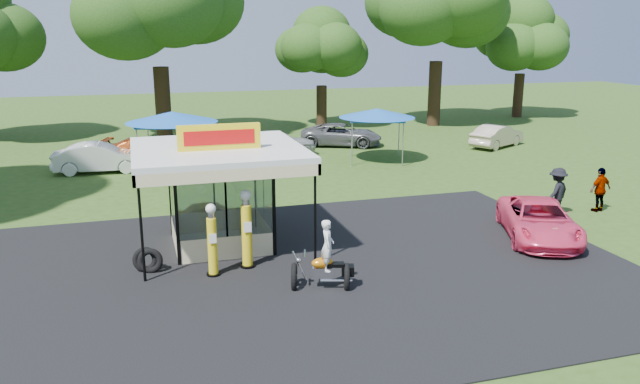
{
  "coord_description": "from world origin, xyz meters",
  "views": [
    {
      "loc": [
        -4.53,
        -14.99,
        7.02
      ],
      "look_at": [
        1.17,
        4.0,
        1.88
      ],
      "focal_mm": 35.0,
      "sensor_mm": 36.0,
      "label": 1
    }
  ],
  "objects_px": {
    "spectator_east_b": "(600,190)",
    "bg_car_a": "(100,158)",
    "pink_sedan": "(539,220)",
    "tent_west": "(172,118)",
    "tent_east": "(377,114)",
    "bg_car_c": "(275,143)",
    "spectator_east_a": "(557,192)",
    "a_frame_sign": "(555,239)",
    "motorcycle": "(325,261)",
    "bg_car_e": "(497,136)",
    "gas_pump_right": "(247,231)",
    "bg_car_b": "(149,151)",
    "bg_car_d": "(341,135)",
    "gas_station_kiosk": "(219,194)",
    "kiosk_car": "(213,214)",
    "gas_pump_left": "(212,242)"
  },
  "relations": [
    {
      "from": "motorcycle",
      "to": "bg_car_a",
      "type": "distance_m",
      "value": 18.68
    },
    {
      "from": "gas_station_kiosk",
      "to": "motorcycle",
      "type": "distance_m",
      "value": 5.09
    },
    {
      "from": "kiosk_car",
      "to": "tent_east",
      "type": "xyz_separation_m",
      "value": [
        10.21,
        9.45,
        2.16
      ]
    },
    {
      "from": "pink_sedan",
      "to": "spectator_east_a",
      "type": "xyz_separation_m",
      "value": [
        2.33,
        2.16,
        0.29
      ]
    },
    {
      "from": "bg_car_d",
      "to": "tent_east",
      "type": "xyz_separation_m",
      "value": [
        0.32,
        -5.05,
        1.94
      ]
    },
    {
      "from": "gas_pump_left",
      "to": "spectator_east_a",
      "type": "height_order",
      "value": "gas_pump_left"
    },
    {
      "from": "spectator_east_a",
      "to": "spectator_east_b",
      "type": "distance_m",
      "value": 2.07
    },
    {
      "from": "kiosk_car",
      "to": "bg_car_b",
      "type": "distance_m",
      "value": 12.43
    },
    {
      "from": "spectator_east_b",
      "to": "bg_car_a",
      "type": "relative_size",
      "value": 0.39
    },
    {
      "from": "kiosk_car",
      "to": "spectator_east_b",
      "type": "relative_size",
      "value": 1.57
    },
    {
      "from": "gas_pump_left",
      "to": "bg_car_e",
      "type": "xyz_separation_m",
      "value": [
        19.6,
        16.16,
        -0.37
      ]
    },
    {
      "from": "kiosk_car",
      "to": "tent_east",
      "type": "bearing_deg",
      "value": -47.23
    },
    {
      "from": "tent_west",
      "to": "tent_east",
      "type": "xyz_separation_m",
      "value": [
        10.94,
        0.12,
        -0.22
      ]
    },
    {
      "from": "spectator_east_a",
      "to": "bg_car_b",
      "type": "bearing_deg",
      "value": -70.51
    },
    {
      "from": "tent_east",
      "to": "motorcycle",
      "type": "bearing_deg",
      "value": -116.23
    },
    {
      "from": "bg_car_d",
      "to": "spectator_east_b",
      "type": "bearing_deg",
      "value": -138.69
    },
    {
      "from": "bg_car_a",
      "to": "spectator_east_a",
      "type": "bearing_deg",
      "value": -123.75
    },
    {
      "from": "bg_car_c",
      "to": "bg_car_d",
      "type": "height_order",
      "value": "bg_car_c"
    },
    {
      "from": "bg_car_c",
      "to": "tent_west",
      "type": "xyz_separation_m",
      "value": [
        -5.81,
        -2.77,
        2.04
      ]
    },
    {
      "from": "kiosk_car",
      "to": "gas_pump_left",
      "type": "bearing_deg",
      "value": 172.92
    },
    {
      "from": "pink_sedan",
      "to": "spectator_east_b",
      "type": "height_order",
      "value": "spectator_east_b"
    },
    {
      "from": "motorcycle",
      "to": "spectator_east_b",
      "type": "bearing_deg",
      "value": 34.86
    },
    {
      "from": "kiosk_car",
      "to": "spectator_east_a",
      "type": "xyz_separation_m",
      "value": [
        12.97,
        -2.48,
        0.48
      ]
    },
    {
      "from": "a_frame_sign",
      "to": "bg_car_a",
      "type": "bearing_deg",
      "value": 138.83
    },
    {
      "from": "bg_car_b",
      "to": "gas_station_kiosk",
      "type": "bearing_deg",
      "value": -156.85
    },
    {
      "from": "bg_car_d",
      "to": "bg_car_e",
      "type": "distance_m",
      "value": 9.65
    },
    {
      "from": "pink_sedan",
      "to": "tent_west",
      "type": "height_order",
      "value": "tent_west"
    },
    {
      "from": "bg_car_e",
      "to": "tent_west",
      "type": "distance_m",
      "value": 19.94
    },
    {
      "from": "tent_west",
      "to": "bg_car_b",
      "type": "bearing_deg",
      "value": 111.23
    },
    {
      "from": "spectator_east_b",
      "to": "bg_car_a",
      "type": "bearing_deg",
      "value": -43.58
    },
    {
      "from": "spectator_east_b",
      "to": "spectator_east_a",
      "type": "bearing_deg",
      "value": -7.81
    },
    {
      "from": "tent_east",
      "to": "bg_car_c",
      "type": "bearing_deg",
      "value": 152.72
    },
    {
      "from": "gas_pump_right",
      "to": "spectator_east_b",
      "type": "distance_m",
      "value": 14.7
    },
    {
      "from": "motorcycle",
      "to": "a_frame_sign",
      "type": "xyz_separation_m",
      "value": [
        8.08,
        0.7,
        -0.37
      ]
    },
    {
      "from": "a_frame_sign",
      "to": "bg_car_c",
      "type": "bearing_deg",
      "value": 113.94
    },
    {
      "from": "gas_pump_right",
      "to": "tent_east",
      "type": "xyz_separation_m",
      "value": [
        9.73,
        13.92,
        1.46
      ]
    },
    {
      "from": "motorcycle",
      "to": "tent_west",
      "type": "xyz_separation_m",
      "value": [
        -3.01,
        15.97,
        2.05
      ]
    },
    {
      "from": "motorcycle",
      "to": "spectator_east_a",
      "type": "distance_m",
      "value": 11.47
    },
    {
      "from": "bg_car_a",
      "to": "bg_car_c",
      "type": "xyz_separation_m",
      "value": [
        9.41,
        1.26,
        0.06
      ]
    },
    {
      "from": "bg_car_e",
      "to": "bg_car_d",
      "type": "bearing_deg",
      "value": 41.89
    },
    {
      "from": "gas_pump_right",
      "to": "motorcycle",
      "type": "bearing_deg",
      "value": -50.31
    },
    {
      "from": "spectator_east_a",
      "to": "spectator_east_b",
      "type": "height_order",
      "value": "spectator_east_a"
    },
    {
      "from": "motorcycle",
      "to": "gas_pump_right",
      "type": "bearing_deg",
      "value": 146.29
    },
    {
      "from": "bg_car_d",
      "to": "bg_car_e",
      "type": "bearing_deg",
      "value": -84.88
    },
    {
      "from": "kiosk_car",
      "to": "bg_car_d",
      "type": "bearing_deg",
      "value": -34.3
    },
    {
      "from": "tent_west",
      "to": "spectator_east_a",
      "type": "bearing_deg",
      "value": -40.76
    },
    {
      "from": "a_frame_sign",
      "to": "tent_west",
      "type": "bearing_deg",
      "value": 133.62
    },
    {
      "from": "pink_sedan",
      "to": "spectator_east_b",
      "type": "xyz_separation_m",
      "value": [
        4.39,
        2.21,
        0.23
      ]
    },
    {
      "from": "gas_station_kiosk",
      "to": "gas_pump_left",
      "type": "relative_size",
      "value": 2.43
    },
    {
      "from": "a_frame_sign",
      "to": "bg_car_a",
      "type": "relative_size",
      "value": 0.19
    }
  ]
}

